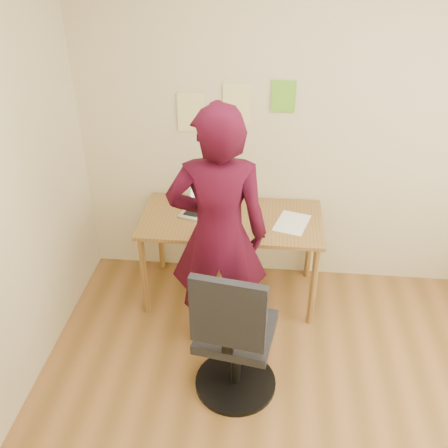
# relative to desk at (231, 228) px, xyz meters

# --- Properties ---
(room) EXTENTS (3.58, 3.58, 2.78)m
(room) POSITION_rel_desk_xyz_m (0.49, -1.38, 0.70)
(room) COLOR brown
(room) RESTS_ON ground
(desk) EXTENTS (1.40, 0.70, 0.74)m
(desk) POSITION_rel_desk_xyz_m (0.00, 0.00, 0.00)
(desk) COLOR olive
(desk) RESTS_ON ground
(laptop) EXTENTS (0.38, 0.35, 0.23)m
(laptop) POSITION_rel_desk_xyz_m (-0.23, 0.08, 0.14)
(laptop) COLOR silver
(laptop) RESTS_ON desk
(paper_sheet) EXTENTS (0.31, 0.37, 0.00)m
(paper_sheet) POSITION_rel_desk_xyz_m (0.47, -0.02, 0.09)
(paper_sheet) COLOR white
(paper_sheet) RESTS_ON desk
(phone) EXTENTS (0.10, 0.15, 0.01)m
(phone) POSITION_rel_desk_xyz_m (0.22, -0.20, 0.09)
(phone) COLOR black
(phone) RESTS_ON desk
(wall_note_left) EXTENTS (0.21, 0.00, 0.30)m
(wall_note_left) POSITION_rel_desk_xyz_m (-0.35, 0.36, 0.80)
(wall_note_left) COLOR #F0E38F
(wall_note_left) RESTS_ON room
(wall_note_mid) EXTENTS (0.21, 0.00, 0.30)m
(wall_note_mid) POSITION_rel_desk_xyz_m (0.00, 0.36, 0.88)
(wall_note_mid) COLOR #F0E38F
(wall_note_mid) RESTS_ON room
(wall_note_right) EXTENTS (0.18, 0.00, 0.24)m
(wall_note_right) POSITION_rel_desk_xyz_m (0.35, 0.36, 0.94)
(wall_note_right) COLOR #67B829
(wall_note_right) RESTS_ON room
(office_chair) EXTENTS (0.55, 0.56, 1.06)m
(office_chair) POSITION_rel_desk_xyz_m (0.11, -1.04, -0.20)
(office_chair) COLOR black
(office_chair) RESTS_ON ground
(person) EXTENTS (0.71, 0.50, 1.84)m
(person) POSITION_rel_desk_xyz_m (-0.04, -0.54, 0.27)
(person) COLOR #380718
(person) RESTS_ON ground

